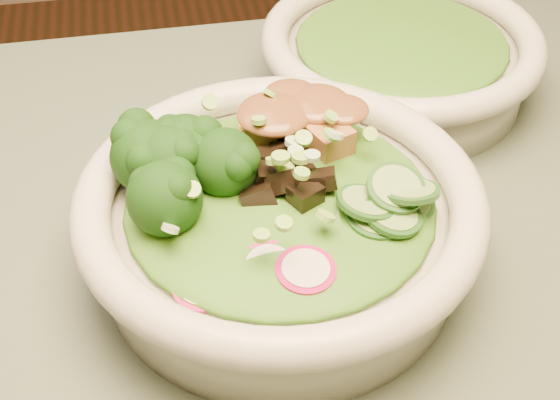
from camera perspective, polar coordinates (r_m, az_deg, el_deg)
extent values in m
cylinder|color=beige|center=(0.53, 0.00, -2.67)|extent=(0.24, 0.24, 0.05)
torus|color=beige|center=(0.51, 0.00, 0.09)|extent=(0.27, 0.27, 0.03)
cylinder|color=beige|center=(0.71, 8.67, 9.41)|extent=(0.22, 0.22, 0.05)
torus|color=beige|center=(0.69, 8.93, 11.56)|extent=(0.24, 0.24, 0.02)
ellipsoid|color=#2E6314|center=(0.51, 0.00, 0.08)|extent=(0.20, 0.20, 0.02)
ellipsoid|color=#2E6314|center=(0.69, 8.92, 11.54)|extent=(0.16, 0.16, 0.02)
ellipsoid|color=brown|center=(0.54, 1.04, 6.48)|extent=(0.07, 0.06, 0.02)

